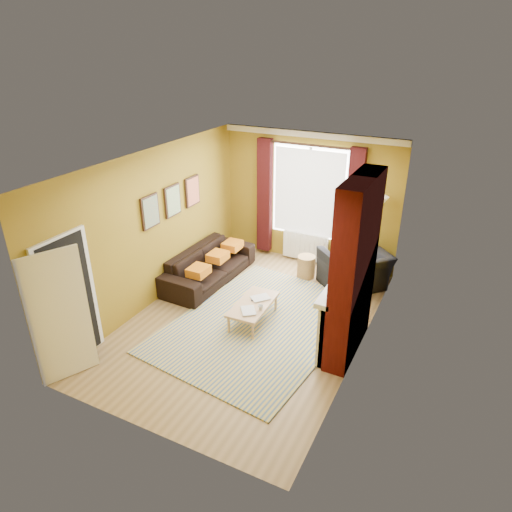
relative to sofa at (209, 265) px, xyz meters
name	(u,v)px	position (x,y,z in m)	size (l,w,h in m)	color
ground	(250,321)	(1.42, -0.98, -0.33)	(5.50, 5.50, 0.00)	olive
room_walls	(292,250)	(2.05, -0.69, 1.05)	(3.82, 5.54, 2.83)	olive
striped_rug	(260,324)	(1.63, -0.99, -0.32)	(3.05, 3.92, 0.02)	#34588F
sofa	(209,265)	(0.00, 0.00, 0.00)	(2.26, 0.88, 0.66)	black
armchair	(354,270)	(2.69, 1.01, 0.05)	(1.18, 1.03, 0.77)	black
coffee_table	(253,305)	(1.48, -0.95, 0.00)	(0.59, 1.12, 0.37)	tan
wicker_stool	(306,267)	(1.70, 1.00, -0.10)	(0.43, 0.43, 0.46)	#A47B47
floor_lamp	(380,216)	(2.97, 1.42, 1.08)	(0.31, 0.31, 1.79)	black
book_a	(241,311)	(1.43, -1.30, 0.05)	(0.23, 0.30, 0.03)	#999999
book_b	(258,295)	(1.43, -0.69, 0.05)	(0.23, 0.31, 0.02)	#999999
mug	(261,308)	(1.68, -1.09, 0.08)	(0.09, 0.09, 0.09)	#999999
tv_remote	(253,299)	(1.42, -0.84, 0.05)	(0.08, 0.15, 0.02)	#28282A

